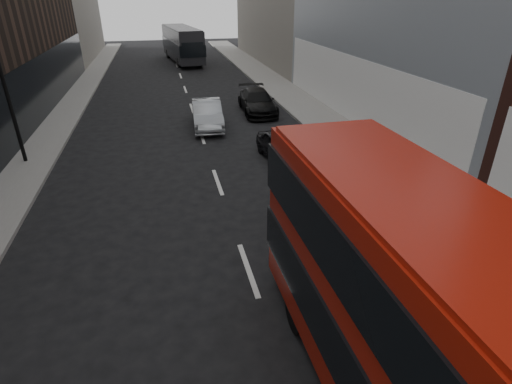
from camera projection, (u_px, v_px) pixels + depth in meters
sidewalk_right at (302, 105)px, 27.68m from camera, size 3.00×80.00×0.15m
sidewalk_left at (62, 119)px, 24.51m from camera, size 2.00×80.00×0.15m
street_lamp at (3, 70)px, 16.53m from camera, size 1.06×0.22×7.00m
red_bus at (459, 365)px, 5.56m from camera, size 2.69×10.97×4.41m
grey_bus at (182, 44)px, 43.90m from camera, size 3.99×11.50×3.65m
car_a at (281, 147)px, 18.56m from camera, size 1.80×3.80×1.26m
car_b at (207, 114)px, 23.02m from camera, size 1.90×4.74×1.53m
car_c at (257, 102)px, 25.82m from camera, size 2.25×5.08×1.45m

